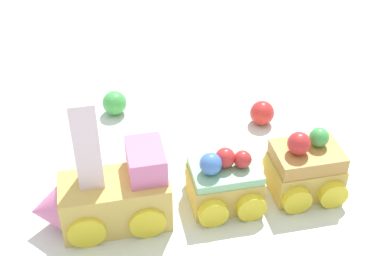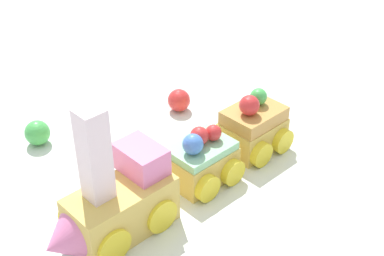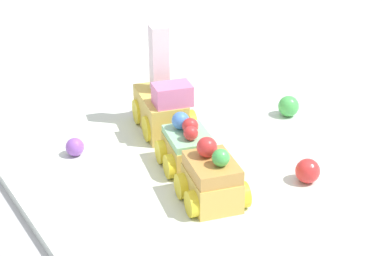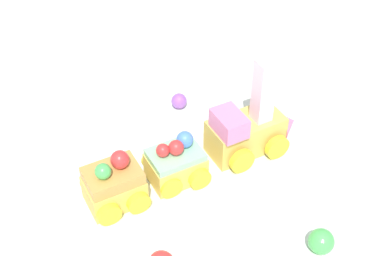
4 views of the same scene
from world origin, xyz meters
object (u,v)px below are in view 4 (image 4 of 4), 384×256
(cake_train_locomotive, at_px, (253,129))
(gumball_purple, at_px, (179,101))
(cake_car_mint, at_px, (176,163))
(cake_car_caramel, at_px, (114,185))
(gumball_green, at_px, (321,241))

(cake_train_locomotive, distance_m, gumball_purple, 0.13)
(cake_car_mint, bearing_deg, cake_car_caramel, -179.81)
(cake_car_mint, distance_m, cake_car_caramel, 0.08)
(gumball_green, bearing_deg, cake_car_mint, 103.80)
(gumball_purple, bearing_deg, cake_car_caramel, -153.66)
(cake_car_mint, xyz_separation_m, cake_car_caramel, (-0.08, 0.02, 0.00))
(gumball_green, bearing_deg, cake_train_locomotive, 69.13)
(cake_car_mint, bearing_deg, gumball_purple, 61.30)
(cake_car_mint, distance_m, gumball_purple, 0.14)
(cake_train_locomotive, height_order, gumball_purple, cake_train_locomotive)
(cake_train_locomotive, xyz_separation_m, cake_car_mint, (-0.11, 0.03, -0.01))
(cake_train_locomotive, xyz_separation_m, gumball_green, (-0.06, -0.16, -0.02))
(cake_train_locomotive, distance_m, gumball_green, 0.17)
(gumball_purple, bearing_deg, gumball_green, -99.24)
(cake_train_locomotive, height_order, cake_car_mint, cake_train_locomotive)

